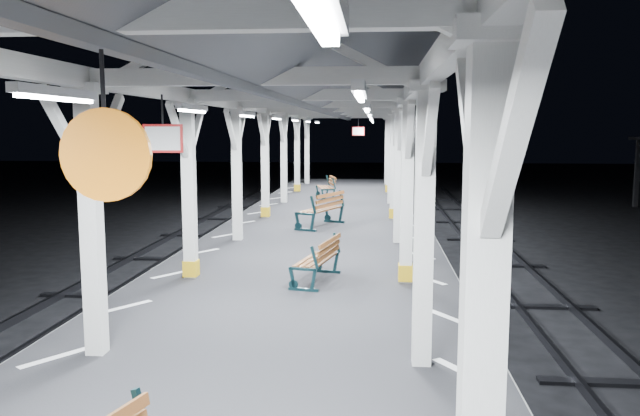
# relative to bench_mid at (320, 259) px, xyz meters

# --- Properties ---
(ground) EXTENTS (120.00, 120.00, 0.00)m
(ground) POSITION_rel_bench_mid_xyz_m (-0.45, -1.88, -1.43)
(ground) COLOR black
(ground) RESTS_ON ground
(platform) EXTENTS (6.00, 50.00, 1.00)m
(platform) POSITION_rel_bench_mid_xyz_m (-0.45, -1.88, -0.93)
(platform) COLOR black
(platform) RESTS_ON ground
(hazard_stripes_left) EXTENTS (1.00, 48.00, 0.01)m
(hazard_stripes_left) POSITION_rel_bench_mid_xyz_m (-2.90, -1.88, -0.43)
(hazard_stripes_left) COLOR silver
(hazard_stripes_left) RESTS_ON platform
(hazard_stripes_right) EXTENTS (1.00, 48.00, 0.01)m
(hazard_stripes_right) POSITION_rel_bench_mid_xyz_m (2.00, -1.88, -0.43)
(hazard_stripes_right) COLOR silver
(hazard_stripes_right) RESTS_ON platform
(track_right) EXTENTS (2.20, 60.00, 0.16)m
(track_right) POSITION_rel_bench_mid_xyz_m (4.55, -1.88, -1.35)
(track_right) COLOR #2D2D33
(track_right) RESTS_ON ground
(canopy) EXTENTS (5.40, 49.00, 4.65)m
(canopy) POSITION_rel_bench_mid_xyz_m (-0.45, -1.89, 3.12)
(canopy) COLOR silver
(canopy) RESTS_ON platform
(bench_mid) EXTENTS (0.84, 1.58, 0.81)m
(bench_mid) POSITION_rel_bench_mid_xyz_m (0.00, 0.00, 0.00)
(bench_mid) COLOR #0F2A2F
(bench_mid) RESTS_ON platform
(bench_far) EXTENTS (1.32, 1.94, 0.99)m
(bench_far) POSITION_rel_bench_mid_xyz_m (-0.47, 6.36, 0.09)
(bench_far) COLOR #0F2A2F
(bench_far) RESTS_ON platform
(bench_extra) EXTENTS (0.95, 1.73, 0.89)m
(bench_extra) POSITION_rel_bench_mid_xyz_m (-0.91, 13.64, 0.04)
(bench_extra) COLOR #0F2A2F
(bench_extra) RESTS_ON platform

